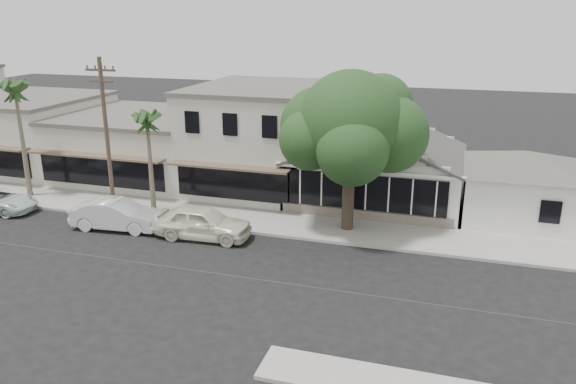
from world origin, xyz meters
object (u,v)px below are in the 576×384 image
(car_1, at_px, (117,215))
(shade_tree, at_px, (350,126))
(car_0, at_px, (203,222))
(utility_pole, at_px, (107,135))

(car_1, height_order, shade_tree, shade_tree)
(car_0, relative_size, shade_tree, 0.59)
(car_0, bearing_deg, utility_pole, 74.02)
(utility_pole, height_order, shade_tree, utility_pole)
(shade_tree, bearing_deg, car_0, -153.54)
(utility_pole, xyz_separation_m, car_1, (1.33, -1.69, -3.98))
(car_0, relative_size, car_1, 1.03)
(car_0, height_order, shade_tree, shade_tree)
(car_1, distance_m, shade_tree, 13.36)
(utility_pole, distance_m, shade_tree, 13.41)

